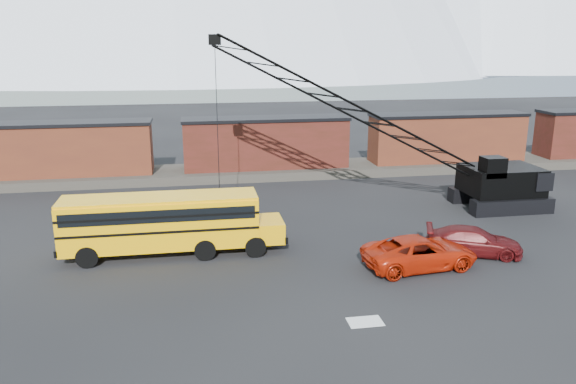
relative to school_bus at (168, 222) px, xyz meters
The scene contains 10 objects.
ground 9.13m from the school_bus, 33.33° to the right, with size 160.00×160.00×0.00m, color black.
gravel_berm 18.70m from the school_bus, 66.36° to the left, with size 120.00×5.00×0.70m, color #403B35.
boxcar_west_near 19.11m from the school_bus, 116.51° to the left, with size 13.70×3.10×4.17m.
boxcar_mid 18.67m from the school_bus, 66.36° to the left, with size 13.70×3.10×4.17m.
boxcar_east_near 29.05m from the school_bus, 36.04° to the left, with size 13.70×3.10×4.17m.
snow_patch 12.10m from the school_bus, 48.18° to the right, with size 1.40×0.90×0.02m, color silver.
school_bus is the anchor object (origin of this frame).
red_pickup 12.99m from the school_bus, 17.73° to the right, with size 2.63×5.71×1.59m, color #B01E08.
maroon_suv 16.12m from the school_bus, ahead, with size 2.01×4.94×1.43m, color #4D0D0F.
crawler_crane 14.67m from the school_bus, 21.54° to the left, with size 22.08×4.20×11.49m.
Camera 1 is at (-6.03, -23.56, 10.91)m, focal length 35.00 mm.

